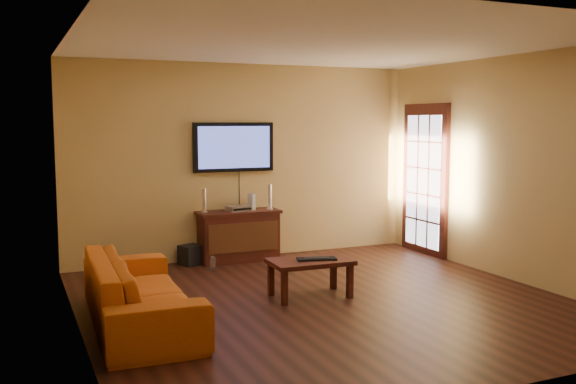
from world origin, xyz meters
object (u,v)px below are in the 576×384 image
speaker_right (270,198)px  sofa (140,280)px  coffee_table (310,265)px  speaker_left (204,202)px  media_console (239,236)px  television (234,147)px  subwoofer (191,255)px  bottle (213,264)px  keyboard (316,259)px  game_console (251,202)px  av_receiver (239,208)px

speaker_right → sofa: bearing=-135.0°
coffee_table → speaker_left: (-0.59, 2.05, 0.49)m
media_console → television: size_ratio=0.99×
subwoofer → bottle: subwoofer is taller
sofa → speaker_right: speaker_right is taller
bottle → television: bearing=51.0°
sofa → keyboard: 1.95m
bottle → keyboard: (0.68, -1.61, 0.33)m
game_console → bottle: game_console is taller
speaker_right → bottle: 1.31m
coffee_table → speaker_right: 2.10m
television → sofa: (-1.77, -2.42, -1.13)m
speaker_left → speaker_right: bearing=-2.1°
sofa → av_receiver: bearing=-36.3°
television → speaker_left: size_ratio=3.54×
media_console → subwoofer: bearing=176.6°
sofa → keyboard: sofa is taller
coffee_table → av_receiver: 2.06m
keyboard → av_receiver: bearing=94.7°
subwoofer → bottle: 0.52m
speaker_right → keyboard: size_ratio=0.76×
speaker_left → av_receiver: bearing=-3.7°
coffee_table → speaker_right: speaker_right is taller
game_console → subwoofer: bearing=174.0°
television → keyboard: (0.17, -2.24, -1.13)m
keyboard → speaker_right: bearing=82.0°
bottle → subwoofer: bearing=107.3°
television → sofa: size_ratio=0.52×
media_console → subwoofer: media_console is taller
speaker_right → av_receiver: bearing=179.6°
television → coffee_table: (0.11, -2.20, -1.20)m
television → speaker_left: bearing=-162.2°
subwoofer → keyboard: 2.28m
coffee_table → game_console: game_console is taller
keyboard → media_console: bearing=94.7°
television → bottle: bearing=-129.0°
av_receiver → television: bearing=82.5°
bottle → game_console: bearing=34.7°
subwoofer → keyboard: bearing=-88.8°
subwoofer → television: bearing=-8.8°
keyboard → sofa: bearing=-174.9°
television → av_receiver: 0.85m
media_console → av_receiver: 0.38m
bottle → keyboard: 1.78m
coffee_table → subwoofer: (-0.78, 2.06, -0.22)m
subwoofer → bottle: (0.15, -0.49, -0.04)m
speaker_right → av_receiver: speaker_right is taller
speaker_left → keyboard: (0.64, -2.09, -0.42)m
coffee_table → av_receiver: (-0.11, 2.02, 0.38)m
media_console → game_console: bearing=11.7°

